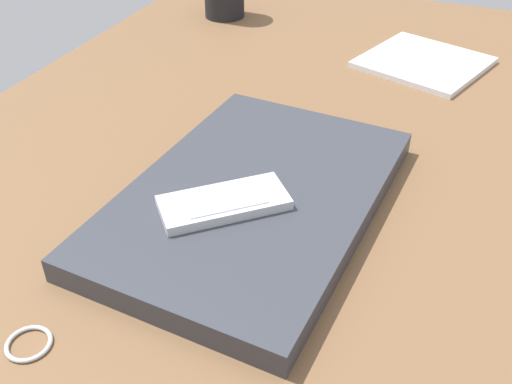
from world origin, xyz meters
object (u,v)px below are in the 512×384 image
at_px(notepad, 424,62).
at_px(cell_phone_on_laptop, 224,202).
at_px(laptop_closed, 256,199).
at_px(key_ring, 29,344).

bearing_deg(notepad, cell_phone_on_laptop, 4.30).
bearing_deg(notepad, laptop_closed, 5.22).
bearing_deg(laptop_closed, notepad, 170.99).
distance_m(laptop_closed, key_ring, 0.24).
bearing_deg(key_ring, cell_phone_on_laptop, 156.86).
bearing_deg(laptop_closed, key_ring, -19.01).
distance_m(laptop_closed, notepad, 0.41).
bearing_deg(cell_phone_on_laptop, laptop_closed, 156.54).
bearing_deg(laptop_closed, cell_phone_on_laptop, -19.27).
distance_m(cell_phone_on_laptop, key_ring, 0.20).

